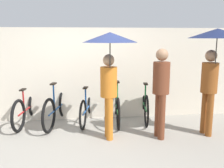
{
  "coord_description": "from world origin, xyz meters",
  "views": [
    {
      "loc": [
        -0.07,
        -4.02,
        1.96
      ],
      "look_at": [
        0.51,
        1.04,
        1.0
      ],
      "focal_mm": 40.0,
      "sensor_mm": 36.0,
      "label": 1
    }
  ],
  "objects_px": {
    "parked_bicycle_3": "(117,106)",
    "pedestrian_center": "(161,86)",
    "parked_bicycle_1": "(57,108)",
    "parked_bicycle_0": "(27,108)",
    "parked_bicycle_4": "(144,104)",
    "pedestrian_trailing": "(215,51)",
    "parked_bicycle_2": "(87,107)",
    "pedestrian_leading": "(110,57)"
  },
  "relations": [
    {
      "from": "parked_bicycle_3",
      "to": "pedestrian_center",
      "type": "xyz_separation_m",
      "value": [
        0.71,
        -1.04,
        0.66
      ]
    },
    {
      "from": "parked_bicycle_1",
      "to": "parked_bicycle_0",
      "type": "bearing_deg",
      "value": 96.07
    },
    {
      "from": "parked_bicycle_4",
      "to": "pedestrian_trailing",
      "type": "height_order",
      "value": "pedestrian_trailing"
    },
    {
      "from": "pedestrian_trailing",
      "to": "parked_bicycle_2",
      "type": "bearing_deg",
      "value": -32.45
    },
    {
      "from": "pedestrian_center",
      "to": "parked_bicycle_1",
      "type": "bearing_deg",
      "value": -32.46
    },
    {
      "from": "pedestrian_center",
      "to": "pedestrian_trailing",
      "type": "distance_m",
      "value": 1.21
    },
    {
      "from": "pedestrian_trailing",
      "to": "parked_bicycle_0",
      "type": "bearing_deg",
      "value": -23.99
    },
    {
      "from": "parked_bicycle_0",
      "to": "pedestrian_leading",
      "type": "distance_m",
      "value": 2.44
    },
    {
      "from": "parked_bicycle_2",
      "to": "parked_bicycle_3",
      "type": "relative_size",
      "value": 0.94
    },
    {
      "from": "pedestrian_leading",
      "to": "pedestrian_center",
      "type": "height_order",
      "value": "pedestrian_leading"
    },
    {
      "from": "parked_bicycle_0",
      "to": "pedestrian_trailing",
      "type": "xyz_separation_m",
      "value": [
        3.77,
        -1.16,
        1.33
      ]
    },
    {
      "from": "parked_bicycle_0",
      "to": "parked_bicycle_1",
      "type": "xyz_separation_m",
      "value": [
        0.68,
        -0.08,
        0.02
      ]
    },
    {
      "from": "parked_bicycle_3",
      "to": "pedestrian_center",
      "type": "bearing_deg",
      "value": -141.37
    },
    {
      "from": "parked_bicycle_1",
      "to": "pedestrian_leading",
      "type": "xyz_separation_m",
      "value": [
        1.09,
        -1.04,
        1.22
      ]
    },
    {
      "from": "pedestrian_center",
      "to": "pedestrian_trailing",
      "type": "xyz_separation_m",
      "value": [
        1.01,
        -0.04,
        0.66
      ]
    },
    {
      "from": "parked_bicycle_0",
      "to": "pedestrian_center",
      "type": "height_order",
      "value": "pedestrian_center"
    },
    {
      "from": "parked_bicycle_3",
      "to": "parked_bicycle_1",
      "type": "bearing_deg",
      "value": 94.25
    },
    {
      "from": "pedestrian_leading",
      "to": "pedestrian_center",
      "type": "xyz_separation_m",
      "value": [
        0.99,
        0.0,
        -0.57
      ]
    },
    {
      "from": "pedestrian_leading",
      "to": "pedestrian_trailing",
      "type": "bearing_deg",
      "value": 174.4
    },
    {
      "from": "pedestrian_leading",
      "to": "parked_bicycle_4",
      "type": "bearing_deg",
      "value": -134.56
    },
    {
      "from": "parked_bicycle_4",
      "to": "pedestrian_center",
      "type": "relative_size",
      "value": 1.01
    },
    {
      "from": "parked_bicycle_3",
      "to": "pedestrian_center",
      "type": "height_order",
      "value": "pedestrian_center"
    },
    {
      "from": "parked_bicycle_1",
      "to": "pedestrian_center",
      "type": "bearing_deg",
      "value": -103.61
    },
    {
      "from": "parked_bicycle_0",
      "to": "parked_bicycle_4",
      "type": "relative_size",
      "value": 0.94
    },
    {
      "from": "parked_bicycle_1",
      "to": "parked_bicycle_2",
      "type": "relative_size",
      "value": 1.08
    },
    {
      "from": "parked_bicycle_2",
      "to": "pedestrian_center",
      "type": "height_order",
      "value": "pedestrian_center"
    },
    {
      "from": "pedestrian_leading",
      "to": "parked_bicycle_2",
      "type": "bearing_deg",
      "value": -74.34
    },
    {
      "from": "parked_bicycle_4",
      "to": "pedestrian_center",
      "type": "xyz_separation_m",
      "value": [
        0.03,
        -1.14,
        0.65
      ]
    },
    {
      "from": "parked_bicycle_0",
      "to": "pedestrian_trailing",
      "type": "bearing_deg",
      "value": -98.56
    },
    {
      "from": "parked_bicycle_0",
      "to": "pedestrian_center",
      "type": "bearing_deg",
      "value": -103.48
    },
    {
      "from": "parked_bicycle_4",
      "to": "pedestrian_trailing",
      "type": "xyz_separation_m",
      "value": [
        1.04,
        -1.18,
        1.31
      ]
    },
    {
      "from": "parked_bicycle_4",
      "to": "pedestrian_trailing",
      "type": "relative_size",
      "value": 0.83
    },
    {
      "from": "parked_bicycle_0",
      "to": "pedestrian_leading",
      "type": "height_order",
      "value": "pedestrian_leading"
    },
    {
      "from": "parked_bicycle_3",
      "to": "pedestrian_leading",
      "type": "relative_size",
      "value": 0.85
    },
    {
      "from": "parked_bicycle_1",
      "to": "parked_bicycle_4",
      "type": "bearing_deg",
      "value": -74.33
    },
    {
      "from": "parked_bicycle_0",
      "to": "parked_bicycle_3",
      "type": "bearing_deg",
      "value": -83.65
    },
    {
      "from": "parked_bicycle_4",
      "to": "parked_bicycle_0",
      "type": "bearing_deg",
      "value": 99.16
    },
    {
      "from": "pedestrian_leading",
      "to": "parked_bicycle_3",
      "type": "bearing_deg",
      "value": -109.26
    },
    {
      "from": "pedestrian_center",
      "to": "parked_bicycle_3",
      "type": "bearing_deg",
      "value": -61.47
    },
    {
      "from": "parked_bicycle_2",
      "to": "parked_bicycle_4",
      "type": "bearing_deg",
      "value": -77.29
    },
    {
      "from": "parked_bicycle_2",
      "to": "pedestrian_trailing",
      "type": "distance_m",
      "value": 2.99
    },
    {
      "from": "parked_bicycle_0",
      "to": "parked_bicycle_2",
      "type": "height_order",
      "value": "parked_bicycle_0"
    }
  ]
}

